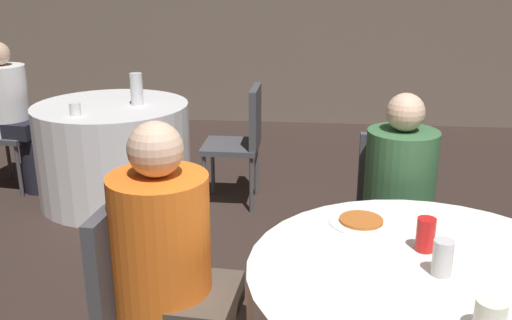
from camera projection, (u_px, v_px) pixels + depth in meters
The scene contains 13 objects.
table_far at pixel (114, 152), 4.28m from camera, with size 1.13×1.13×0.73m.
chair_near_north at pixel (395, 205), 2.90m from camera, with size 0.41×0.42×0.88m.
chair_near_west at pixel (141, 293), 2.11m from camera, with size 0.44×0.43×0.88m.
chair_far_east at pixel (243, 134), 4.12m from camera, with size 0.41×0.40×0.88m.
person_orange_shirt at pixel (180, 278), 2.06m from camera, with size 0.52×0.37×1.20m.
person_white_shirt at pixel (14, 116), 4.38m from camera, with size 0.52×0.38×1.16m.
person_green_jacket at pixel (399, 210), 2.73m from camera, with size 0.34×0.51×1.13m.
pizza_plate_near at pixel (361, 221), 2.23m from camera, with size 0.25×0.25×0.02m.
soda_can_red at pixel (426, 235), 1.99m from camera, with size 0.07×0.07×0.12m.
soda_can_silver at pixel (443, 258), 1.83m from camera, with size 0.07×0.07×0.12m.
cup_near at pixel (490, 317), 1.54m from camera, with size 0.09×0.09×0.10m.
bottle_far at pixel (137, 89), 4.11m from camera, with size 0.09×0.09×0.23m.
cup_far at pixel (75, 109), 3.83m from camera, with size 0.08×0.08×0.09m.
Camera 1 is at (-0.38, -1.64, 1.68)m, focal length 40.00 mm.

